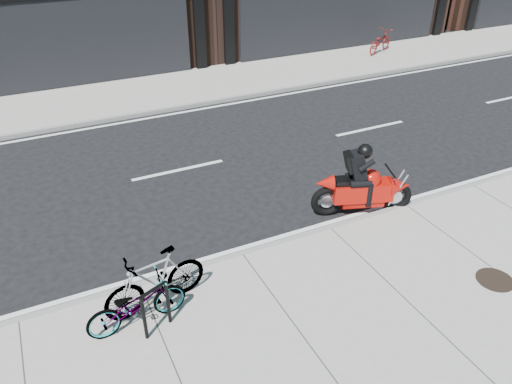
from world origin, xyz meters
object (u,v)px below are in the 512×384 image
bike_rack (156,306)px  bicycle_far (380,42)px  bicycle_rear (155,280)px  manhole_cover (495,280)px  bicycle_front (136,304)px  motorcycle (367,186)px

bike_rack → bicycle_far: bearing=40.9°
bike_rack → bicycle_rear: (0.15, 0.54, 0.03)m
bike_rack → bicycle_rear: 0.56m
manhole_cover → bicycle_rear: bearing=160.2°
bicycle_front → bike_rack: bearing=-141.9°
motorcycle → bicycle_far: size_ratio=1.24×
bicycle_front → bicycle_far: (13.28, 11.03, 0.03)m
bicycle_rear → bike_rack: bearing=-24.2°
bicycle_far → manhole_cover: (-7.27, -12.77, -0.45)m
motorcycle → bicycle_far: motorcycle is taller
manhole_cover → bike_rack: bearing=165.6°
bicycle_rear → manhole_cover: (5.62, -2.02, -0.53)m
bicycle_rear → manhole_cover: bicycle_rear is taller
bicycle_far → bicycle_rear: bearing=104.3°
bike_rack → bicycle_rear: bicycle_rear is taller
bicycle_rear → bicycle_far: bicycle_rear is taller
bike_rack → bicycle_far: (13.03, 11.29, -0.05)m
bicycle_front → manhole_cover: (6.01, -1.74, -0.42)m
bicycle_far → manhole_cover: bicycle_far is taller
bike_rack → manhole_cover: 5.97m
motorcycle → manhole_cover: size_ratio=3.30×
motorcycle → manhole_cover: motorcycle is taller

